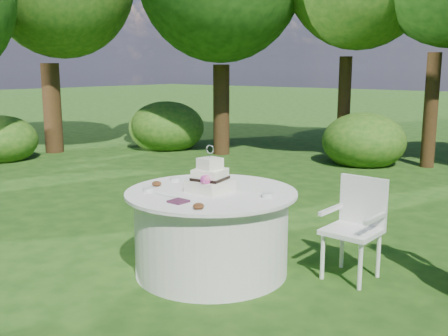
% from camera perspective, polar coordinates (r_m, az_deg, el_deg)
% --- Properties ---
extents(ground, '(80.00, 80.00, 0.00)m').
position_cam_1_polar(ground, '(4.99, -1.37, -11.15)').
color(ground, '#173B10').
rests_on(ground, ground).
extents(napkins, '(0.14, 0.14, 0.02)m').
position_cam_1_polar(napkins, '(4.37, -4.98, -3.62)').
color(napkins, '#4D213B').
rests_on(napkins, table).
extents(feather_plume, '(0.48, 0.07, 0.01)m').
position_cam_1_polar(feather_plume, '(4.64, -6.49, -2.84)').
color(feather_plume, white).
rests_on(feather_plume, table).
extents(table, '(1.56, 1.56, 0.77)m').
position_cam_1_polar(table, '(4.85, -1.39, -6.90)').
color(table, silver).
rests_on(table, ground).
extents(cake, '(0.34, 0.35, 0.43)m').
position_cam_1_polar(cake, '(4.71, -1.54, -1.21)').
color(cake, silver).
rests_on(cake, table).
extents(chair, '(0.47, 0.46, 0.90)m').
position_cam_1_polar(chair, '(4.87, 14.22, -5.55)').
color(chair, white).
rests_on(chair, ground).
extents(votives, '(1.17, 0.61, 0.04)m').
position_cam_1_polar(votives, '(4.79, -3.14, -2.17)').
color(votives, silver).
rests_on(votives, table).
extents(petal_cups, '(0.94, 0.44, 0.05)m').
position_cam_1_polar(petal_cups, '(4.55, -5.28, -2.82)').
color(petal_cups, '#562D16').
rests_on(petal_cups, table).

